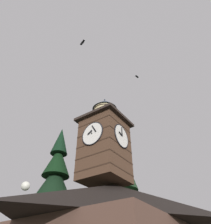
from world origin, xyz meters
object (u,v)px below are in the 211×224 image
pine_tree_behind (51,208)px  flying_bird_low (82,43)px  clock_tower (105,142)px  moon (26,186)px  pine_tree_aside (124,209)px  flying_bird_high (137,76)px

pine_tree_behind → flying_bird_low: flying_bird_low is taller
pine_tree_behind → clock_tower: bearing=97.1°
moon → flying_bird_low: flying_bird_low is taller
pine_tree_aside → flying_bird_high: size_ratio=34.70×
clock_tower → pine_tree_aside: 9.87m
clock_tower → flying_bird_high: size_ratio=17.69×
pine_tree_aside → moon: 25.23m
pine_tree_behind → flying_bird_low: (4.73, 6.39, 12.80)m
pine_tree_aside → flying_bird_high: flying_bird_high is taller
moon → flying_bird_high: flying_bird_high is taller
pine_tree_behind → moon: bearing=-119.0°
pine_tree_aside → flying_bird_low: flying_bird_low is taller
clock_tower → pine_tree_behind: 7.29m
clock_tower → pine_tree_behind: bearing=-82.9°
pine_tree_behind → flying_bird_high: bearing=104.6°
flying_bird_low → pine_tree_behind: bearing=-126.5°
pine_tree_behind → moon: moon is taller
pine_tree_aside → flying_bird_low: 18.56m
flying_bird_low → moon: bearing=-120.8°
clock_tower → moon: bearing=-113.0°
clock_tower → flying_bird_low: size_ratio=12.99×
moon → flying_bird_high: size_ratio=3.45×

